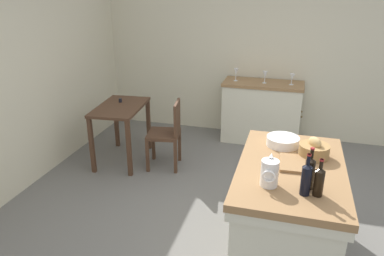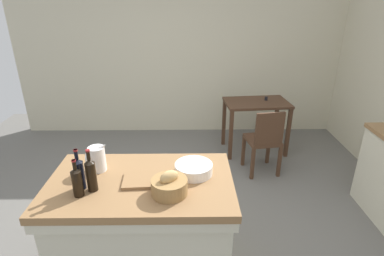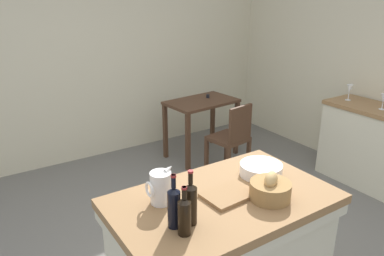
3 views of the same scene
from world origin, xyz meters
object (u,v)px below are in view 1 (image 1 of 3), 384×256
Objects in this scene: writing_desk at (121,115)px; wine_bottle_dark at (309,172)px; cutting_board at (294,163)px; wine_bottle_green at (319,181)px; wine_bottle_amber at (306,178)px; island_table at (287,208)px; wine_glass_far_left at (292,77)px; wooden_chair at (168,132)px; wine_glass_middle at (236,72)px; pitcher at (270,173)px; side_cabinet at (261,112)px; bread_basket at (314,150)px; wash_bowl at (283,141)px; wine_glass_left at (265,75)px.

writing_desk is 2.91× the size of wine_bottle_dark.
wine_bottle_green is at bearing -158.48° from cutting_board.
wine_bottle_amber reaches higher than writing_desk.
island_table is 2.57m from wine_glass_far_left.
wine_bottle_green is at bearing -135.10° from wooden_chair.
wine_glass_middle is at bearing 20.16° from wine_bottle_green.
pitcher is 0.26m from wine_bottle_amber.
side_cabinet is 2.95m from pitcher.
bread_basket is at bearing -155.13° from wine_glass_middle.
side_cabinet is at bearing 87.14° from wine_glass_far_left.
wash_bowl is 0.86m from wine_bottle_green.
wine_glass_middle reaches higher than island_table.
wine_glass_far_left is at bearing -51.23° from wooden_chair.
wine_glass_left reaches higher than side_cabinet.
wine_bottle_dark is at bearing -159.28° from island_table.
wine_glass_far_left is (2.28, 0.26, 0.07)m from bread_basket.
wine_glass_far_left is 0.85× the size of wine_glass_middle.
wash_bowl is at bearing 16.30° from cutting_board.
island_table is at bearing -166.81° from wash_bowl.
wine_bottle_dark is 2.06× the size of wine_glass_far_left.
pitcher is 2.87m from wine_glass_left.
wine_glass_left is 0.42m from wine_glass_middle.
side_cabinet is at bearing -55.82° from writing_desk.
side_cabinet is 3.97× the size of wash_bowl.
wine_bottle_green is at bearing -167.24° from side_cabinet.
wooden_chair is (-0.02, -0.66, -0.16)m from writing_desk.
wine_bottle_amber reaches higher than bread_basket.
wooden_chair is (1.34, 1.54, 0.01)m from island_table.
bread_basket reaches higher than side_cabinet.
pitcher reaches higher than wine_glass_left.
wine_bottle_amber is 1.71× the size of wine_glass_middle.
wine_glass_middle is at bearing -48.72° from writing_desk.
cutting_board is 2.48m from wine_glass_far_left.
island_table is 1.49× the size of writing_desk.
cutting_board is at bearing -23.28° from pitcher.
wooden_chair is 3.49× the size of bread_basket.
wine_bottle_green reaches higher than wine_glass_far_left.
wine_glass_far_left is (2.92, 0.18, 0.01)m from wine_bottle_amber.
pitcher reaches higher than wooden_chair.
writing_desk is 3.69× the size of bread_basket.
wine_bottle_amber is 3.09m from wine_glass_middle.
wooden_chair reaches higher than writing_desk.
pitcher is 0.78× the size of wine_bottle_amber.
wine_glass_left is (2.82, 0.58, 0.02)m from wine_bottle_dark.
bread_basket is (-0.18, -0.27, 0.02)m from wash_bowl.
wine_bottle_amber is (-0.09, 0.02, -0.00)m from wine_bottle_dark.
side_cabinet is 2.58m from cutting_board.
side_cabinet is at bearing -41.82° from wooden_chair.
island_table is at bearing -130.84° from wooden_chair.
wine_glass_far_left is at bearing -61.45° from writing_desk.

